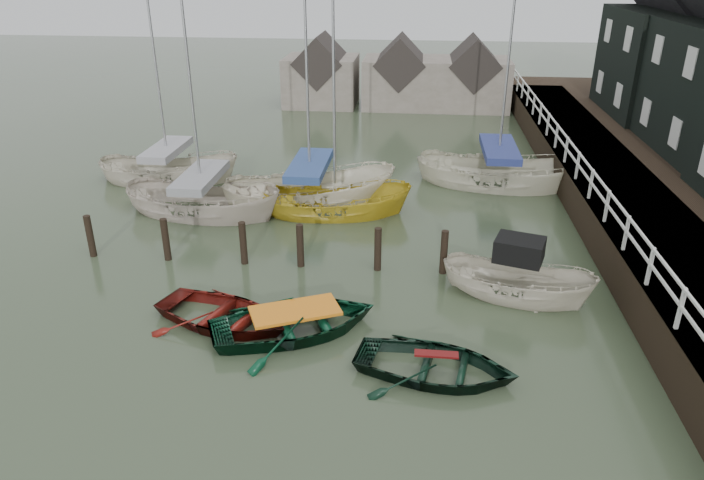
# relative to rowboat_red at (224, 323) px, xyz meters

# --- Properties ---
(ground) EXTENTS (120.00, 120.00, 0.00)m
(ground) POSITION_rel_rowboat_red_xyz_m (2.63, 0.53, 0.00)
(ground) COLOR #2F3C26
(ground) RESTS_ON ground
(pier) EXTENTS (3.04, 32.00, 2.70)m
(pier) POSITION_rel_rowboat_red_xyz_m (12.11, 10.53, 0.71)
(pier) COLOR black
(pier) RESTS_ON ground
(mooring_pilings) EXTENTS (13.72, 0.22, 1.80)m
(mooring_pilings) POSITION_rel_rowboat_red_xyz_m (1.52, 3.53, 0.50)
(mooring_pilings) COLOR black
(mooring_pilings) RESTS_ON ground
(far_sheds) EXTENTS (14.00, 4.08, 4.39)m
(far_sheds) POSITION_rel_rowboat_red_xyz_m (3.47, 26.53, 1.86)
(far_sheds) COLOR #665B51
(far_sheds) RESTS_ON ground
(rowboat_red) EXTENTS (4.49, 3.84, 0.79)m
(rowboat_red) POSITION_rel_rowboat_red_xyz_m (0.00, 0.00, 0.00)
(rowboat_red) COLOR #5B120D
(rowboat_red) RESTS_ON ground
(rowboat_green) EXTENTS (5.20, 4.58, 0.89)m
(rowboat_green) POSITION_rel_rowboat_red_xyz_m (1.98, -0.21, 0.00)
(rowboat_green) COLOR black
(rowboat_green) RESTS_ON ground
(rowboat_dkgreen) EXTENTS (4.16, 3.30, 0.78)m
(rowboat_dkgreen) POSITION_rel_rowboat_red_xyz_m (5.53, -1.65, 0.00)
(rowboat_dkgreen) COLOR black
(rowboat_dkgreen) RESTS_ON ground
(motorboat) EXTENTS (4.57, 2.84, 2.56)m
(motorboat) POSITION_rel_rowboat_red_xyz_m (7.84, 2.25, 0.10)
(motorboat) COLOR beige
(motorboat) RESTS_ON ground
(sailboat_a) EXTENTS (6.54, 3.38, 11.84)m
(sailboat_a) POSITION_rel_rowboat_red_xyz_m (-2.97, 7.42, 0.07)
(sailboat_a) COLOR beige
(sailboat_a) RESTS_ON ground
(sailboat_b) EXTENTS (7.15, 4.28, 12.44)m
(sailboat_b) POSITION_rel_rowboat_red_xyz_m (0.84, 8.92, 0.06)
(sailboat_b) COLOR beige
(sailboat_b) RESTS_ON ground
(sailboat_c) EXTENTS (5.86, 2.74, 10.76)m
(sailboat_c) POSITION_rel_rowboat_red_xyz_m (1.94, 7.97, 0.02)
(sailboat_c) COLOR gold
(sailboat_c) RESTS_ON ground
(sailboat_d) EXTENTS (7.18, 3.78, 12.24)m
(sailboat_d) POSITION_rel_rowboat_red_xyz_m (8.28, 11.82, 0.06)
(sailboat_d) COLOR beige
(sailboat_d) RESTS_ON ground
(sailboat_e) EXTENTS (6.13, 2.63, 9.18)m
(sailboat_e) POSITION_rel_rowboat_red_xyz_m (-5.61, 10.89, 0.06)
(sailboat_e) COLOR beige
(sailboat_e) RESTS_ON ground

